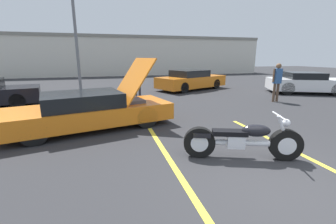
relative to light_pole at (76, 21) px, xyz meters
The scene contains 11 objects.
ground_plane 14.25m from the light_pole, 71.73° to the right, with size 80.00×80.00×0.00m, color #2D2D30.
parking_stripe_foreground 12.83m from the light_pole, 77.08° to the right, with size 0.12×5.23×0.01m, color yellow.
parking_stripe_middle 13.74m from the light_pole, 64.62° to the right, with size 0.12×5.23×0.01m, color yellow.
far_building 12.82m from the light_pole, 70.34° to the left, with size 32.00×4.20×4.40m.
light_pole is the anchor object (origin of this frame).
motorcycle 13.03m from the light_pole, 70.31° to the right, with size 2.35×1.07×0.97m.
show_car_hood_open 9.44m from the light_pole, 83.22° to the right, with size 5.07×2.84×2.07m.
parked_car_right_row 14.29m from the light_pole, 21.12° to the right, with size 4.54×3.48×1.22m.
parked_car_mid_row 8.00m from the light_pole, 14.22° to the right, with size 5.13×3.66×1.27m.
spectator_near_motorcycle 6.27m from the light_pole, 56.16° to the right, with size 0.52×0.24×1.80m.
spectator_by_show_car 11.91m from the light_pole, 35.77° to the right, with size 0.52×0.24×1.81m.
Camera 1 is at (-2.75, -2.66, 2.12)m, focal length 24.00 mm.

